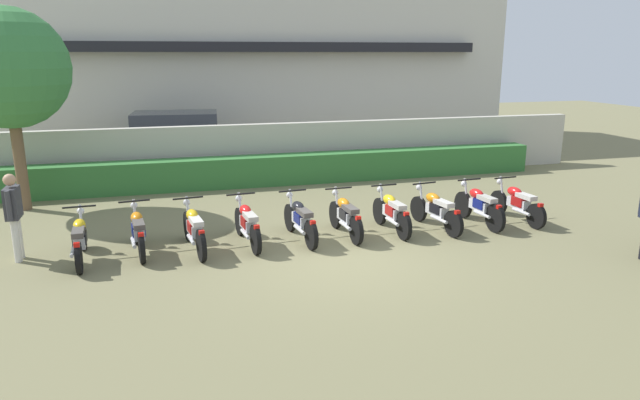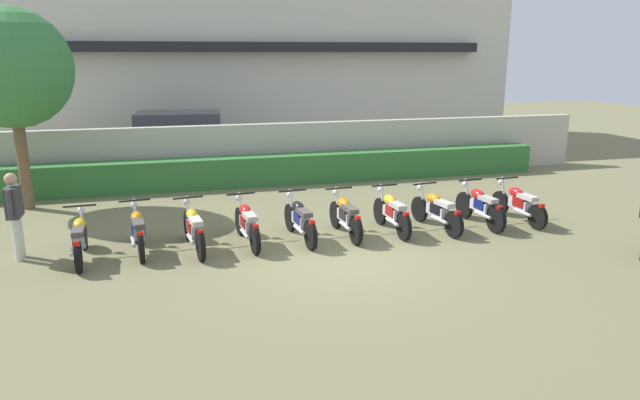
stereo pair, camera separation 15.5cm
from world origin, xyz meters
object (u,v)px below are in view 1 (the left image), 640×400
Objects in this scene: motorcycle_in_row_7 at (436,209)px; motorcycle_in_row_9 at (517,202)px; motorcycle_in_row_5 at (346,216)px; inspector_person at (13,210)px; motorcycle_in_row_0 at (80,239)px; motorcycle_in_row_6 at (392,212)px; motorcycle_in_row_1 at (138,231)px; motorcycle_in_row_2 at (194,228)px; motorcycle_in_row_4 at (300,219)px; motorcycle_in_row_8 at (479,205)px; parked_car at (181,141)px; motorcycle_in_row_3 at (247,223)px; tree_near_inspector at (8,69)px.

motorcycle_in_row_7 is 2.09m from motorcycle_in_row_9.
motorcycle_in_row_5 is 1.10× the size of inspector_person.
motorcycle_in_row_0 is 6.26m from motorcycle_in_row_6.
motorcycle_in_row_2 reaches higher than motorcycle_in_row_1.
motorcycle_in_row_8 is (4.13, -0.02, 0.01)m from motorcycle_in_row_4.
inspector_person reaches higher than motorcycle_in_row_7.
motorcycle_in_row_1 is at bearing -92.91° from parked_car.
motorcycle_in_row_3 is at bearing -92.01° from motorcycle_in_row_2.
inspector_person is (-2.16, 0.19, 0.53)m from motorcycle_in_row_1.
tree_near_inspector is at bearing 64.94° from motorcycle_in_row_9.
motorcycle_in_row_2 reaches higher than motorcycle_in_row_4.
motorcycle_in_row_4 is 2.04m from motorcycle_in_row_6.
motorcycle_in_row_0 is 1.06× the size of motorcycle_in_row_6.
motorcycle_in_row_6 reaches higher than motorcycle_in_row_7.
motorcycle_in_row_9 is at bearing -20.26° from tree_near_inspector.
motorcycle_in_row_0 is at bearing 86.62° from motorcycle_in_row_8.
motorcycle_in_row_3 is 5.23m from motorcycle_in_row_8.
motorcycle_in_row_7 reaches higher than motorcycle_in_row_0.
motorcycle_in_row_9 is (2.09, 0.06, -0.00)m from motorcycle_in_row_7.
motorcycle_in_row_2 is 1.02× the size of motorcycle_in_row_7.
motorcycle_in_row_1 is 8.34m from motorcycle_in_row_9.
motorcycle_in_row_8 reaches higher than motorcycle_in_row_9.
motorcycle_in_row_2 is at bearing -103.65° from motorcycle_in_row_1.
tree_near_inspector is at bearing 60.06° from motorcycle_in_row_6.
motorcycle_in_row_1 reaches higher than motorcycle_in_row_9.
tree_near_inspector reaches higher than parked_car.
motorcycle_in_row_5 is at bearing -65.07° from parked_car.
motorcycle_in_row_7 is (5.08, -8.42, -0.50)m from parked_car.
motorcycle_in_row_6 is 7.42m from inspector_person.
motorcycle_in_row_5 is 0.98× the size of motorcycle_in_row_8.
tree_near_inspector is 2.49× the size of motorcycle_in_row_2.
motorcycle_in_row_9 is at bearing -92.38° from motorcycle_in_row_8.
motorcycle_in_row_5 is at bearing 80.36° from motorcycle_in_row_7.
motorcycle_in_row_0 is 1.04m from motorcycle_in_row_1.
motorcycle_in_row_8 reaches higher than motorcycle_in_row_6.
motorcycle_in_row_9 is at bearing -96.58° from motorcycle_in_row_1.
motorcycle_in_row_2 is (1.05, -0.13, 0.01)m from motorcycle_in_row_1.
motorcycle_in_row_9 is (5.14, 0.02, -0.01)m from motorcycle_in_row_4.
tree_near_inspector is at bearing 63.54° from motorcycle_in_row_8.
tree_near_inspector is 2.54× the size of motorcycle_in_row_3.
motorcycle_in_row_1 is 0.95× the size of motorcycle_in_row_3.
motorcycle_in_row_2 is at bearing 88.58° from motorcycle_in_row_5.
motorcycle_in_row_9 is (9.37, 0.15, 0.00)m from motorcycle_in_row_0.
motorcycle_in_row_5 is (3.02, -8.37, -0.49)m from parked_car.
motorcycle_in_row_6 is (5.24, -0.03, 0.00)m from motorcycle_in_row_1.
motorcycle_in_row_2 is 1.02× the size of motorcycle_in_row_4.
motorcycle_in_row_7 is (3.05, -0.05, -0.01)m from motorcycle_in_row_4.
motorcycle_in_row_5 is (3.14, 0.09, -0.00)m from motorcycle_in_row_2.
motorcycle_in_row_6 is at bearing 78.07° from motorcycle_in_row_7.
motorcycle_in_row_3 is at bearing 83.82° from motorcycle_in_row_4.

